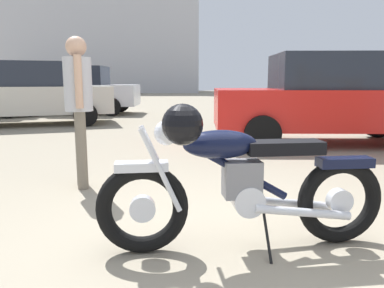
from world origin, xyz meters
TOP-DOWN VIEW (x-y plane):
  - ground_plane at (0.00, 0.00)m, footprint 80.00×80.00m
  - vintage_motorcycle at (0.08, -0.02)m, footprint 2.08×0.74m
  - bystander at (-1.28, 1.76)m, footprint 0.30×0.45m
  - blue_hatchback_right at (2.85, 4.19)m, footprint 4.40×2.38m
  - red_hatchback_near at (-2.89, 11.32)m, footprint 4.37×2.30m
  - dark_sedan_left at (-3.58, 8.11)m, footprint 4.45×2.50m
  - silver_sedan_mid at (-6.36, 14.53)m, footprint 4.95×2.64m
  - industrial_building at (-4.23, 37.38)m, footprint 19.43×11.81m

SIDE VIEW (x-z plane):
  - ground_plane at x=0.00m, z-range 0.00..0.00m
  - vintage_motorcycle at x=0.08m, z-range -0.04..1.03m
  - blue_hatchback_right at x=2.85m, z-range 0.00..1.67m
  - red_hatchback_near at x=-2.89m, z-range 0.00..1.67m
  - dark_sedan_left at x=-3.58m, z-range 0.00..1.67m
  - silver_sedan_mid at x=-6.36m, z-range 0.07..1.81m
  - bystander at x=-1.28m, z-range 0.19..1.85m
  - industrial_building at x=-4.23m, z-range -3.94..13.60m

